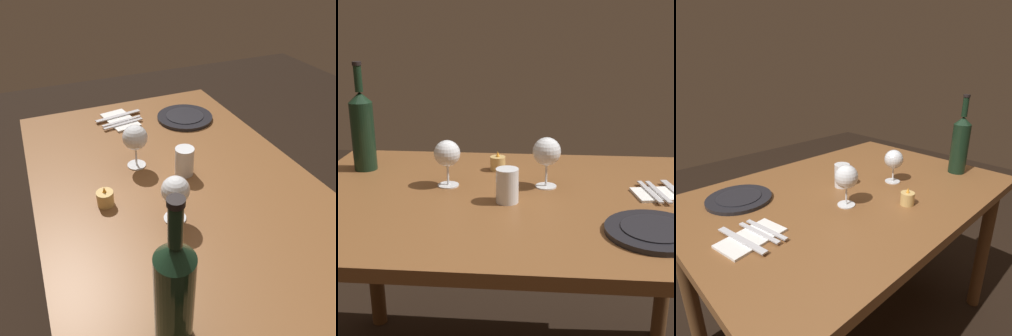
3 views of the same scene
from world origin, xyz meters
The scene contains 10 objects.
dining_table centered at (0.00, 0.00, 0.65)m, with size 1.30×0.90×0.74m.
wine_glass_left centered at (0.11, 0.09, 0.85)m, with size 0.09×0.09×0.16m.
wine_glass_right centered at (-0.19, 0.07, 0.84)m, with size 0.08×0.08×0.15m.
wine_bottle centered at (-0.51, 0.21, 0.88)m, with size 0.08×0.08×0.37m.
water_tumbler centered at (0.00, -0.05, 0.78)m, with size 0.06×0.06×0.10m.
votive_candle centered at (-0.06, 0.24, 0.76)m, with size 0.05×0.05×0.07m.
dinner_plate centered at (0.38, -0.23, 0.75)m, with size 0.24×0.24×0.02m.
folded_napkin centered at (0.47, 0.04, 0.74)m, with size 0.21×0.14×0.01m.
fork_inner centered at (0.44, 0.04, 0.75)m, with size 0.04×0.18×0.00m.
fork_outer centered at (0.42, 0.04, 0.75)m, with size 0.04×0.18×0.00m.
Camera 2 is at (0.10, -1.32, 1.25)m, focal length 51.26 mm.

